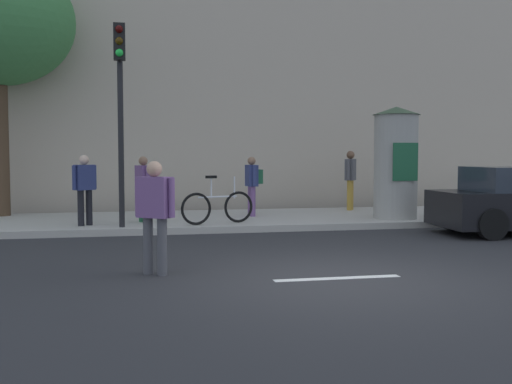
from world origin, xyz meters
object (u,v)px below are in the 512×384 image
Objects in this scene: traffic_light at (120,92)px; poster_column at (396,162)px; pedestrian_near_pole at (143,184)px; pedestrian_tallest at (253,181)px; pedestrian_in_light_jacket at (85,185)px; bicycle_leaning at (218,207)px; pedestrian_with_bag at (155,208)px; pedestrian_with_backpack at (350,176)px.

traffic_light reaches higher than poster_column.
pedestrian_tallest is (2.73, 0.89, -0.01)m from pedestrian_near_pole.
poster_column is at bearing 0.77° from pedestrian_in_light_jacket.
traffic_light is 2.76× the size of pedestrian_in_light_jacket.
pedestrian_in_light_jacket is at bearing -163.27° from pedestrian_near_pole.
traffic_light reaches higher than bicycle_leaning.
pedestrian_with_bag is (0.55, -4.47, -2.07)m from traffic_light.
pedestrian_near_pole is (-0.08, 5.44, 0.09)m from pedestrian_with_bag.
poster_column is 1.81× the size of pedestrian_tallest.
bicycle_leaning is (1.55, 4.79, -0.42)m from pedestrian_with_bag.
pedestrian_in_light_jacket is (-7.34, -0.10, -0.48)m from poster_column.
pedestrian_tallest is at bearing 17.59° from pedestrian_in_light_jacket.
poster_column is 1.64× the size of pedestrian_with_backpack.
pedestrian_with_backpack is (6.22, 2.95, -1.91)m from traffic_light.
poster_column is 1.80× the size of pedestrian_near_pole.
pedestrian_near_pole is 0.89× the size of bicycle_leaning.
poster_column is at bearing 4.60° from bicycle_leaning.
pedestrian_with_backpack is at bearing 20.03° from pedestrian_tallest.
pedestrian_with_bag is at bearing -112.77° from pedestrian_tallest.
traffic_light is 2.85× the size of pedestrian_tallest.
traffic_light is at bearing -174.09° from poster_column.
pedestrian_with_bag is 6.86m from pedestrian_tallest.
pedestrian_in_light_jacket is 2.96m from bicycle_leaning.
pedestrian_near_pole is at bearing 158.48° from bicycle_leaning.
bicycle_leaning is at bearing -147.44° from pedestrian_with_backpack.
poster_column is 7.92m from pedestrian_with_bag.
pedestrian_in_light_jacket is 1.03× the size of pedestrian_tallest.
pedestrian_tallest is 0.88× the size of bicycle_leaning.
pedestrian_in_light_jacket is at bearing 144.12° from traffic_light.
pedestrian_in_light_jacket is 0.91× the size of bicycle_leaning.
pedestrian_near_pole reaches higher than pedestrian_tallest.
pedestrian_with_backpack reaches higher than pedestrian_with_bag.
pedestrian_in_light_jacket is 4.20m from pedestrian_tallest.
pedestrian_tallest reaches higher than bicycle_leaning.
pedestrian_with_bag is at bearing -107.94° from bicycle_leaning.
pedestrian_near_pole is at bearing 90.80° from pedestrian_with_bag.
traffic_light is 1.57× the size of poster_column.
pedestrian_near_pole is 1.82m from bicycle_leaning.
poster_column is at bearing 5.91° from traffic_light.
pedestrian_in_light_jacket is at bearing -162.41° from pedestrian_tallest.
pedestrian_near_pole is at bearing -162.01° from pedestrian_tallest.
traffic_light reaches higher than pedestrian_with_backpack.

